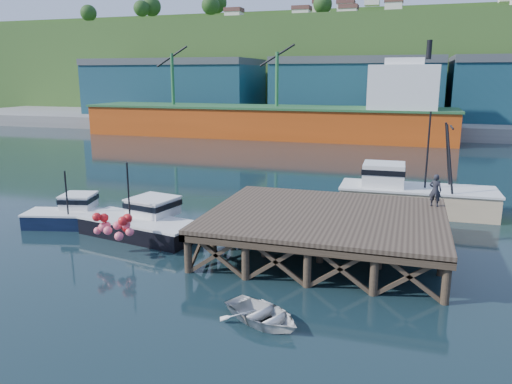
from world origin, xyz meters
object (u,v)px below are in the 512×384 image
at_px(boat_navy, 74,214).
at_px(trawler, 414,192).
at_px(dockworker, 435,190).
at_px(boat_black, 143,222).
at_px(dinghy, 263,314).

relative_size(boat_navy, trawler, 0.59).
bearing_deg(trawler, dockworker, -82.21).
relative_size(boat_navy, dockworker, 3.40).
distance_m(boat_black, dockworker, 16.51).
bearing_deg(dinghy, trawler, 11.76).
bearing_deg(boat_navy, dockworker, -5.37).
distance_m(boat_navy, dinghy, 17.03).
xyz_separation_m(boat_navy, trawler, (20.02, 9.53, 0.68)).
xyz_separation_m(dinghy, dockworker, (6.33, 11.57, 2.67)).
distance_m(boat_navy, dockworker, 21.37).
bearing_deg(trawler, boat_navy, -155.63).
xyz_separation_m(boat_navy, dinghy, (14.71, -8.57, -0.38)).
relative_size(boat_black, dockworker, 4.25).
bearing_deg(dockworker, trawler, -69.64).
xyz_separation_m(trawler, dinghy, (-5.31, -18.10, -1.06)).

